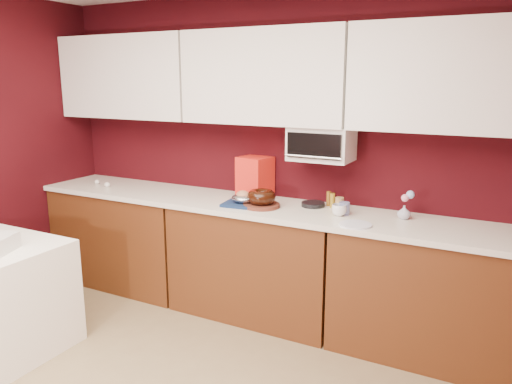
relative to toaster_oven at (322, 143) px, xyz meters
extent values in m
cube|color=#36070C|center=(-0.45, 0.15, -0.12)|extent=(4.00, 0.02, 2.50)
cube|color=#552A11|center=(-1.78, -0.17, -0.95)|extent=(1.31, 0.58, 0.86)
cube|color=#552A11|center=(-0.45, -0.17, -0.95)|extent=(1.31, 0.58, 0.86)
cube|color=#552A11|center=(0.88, -0.17, -0.95)|extent=(1.31, 0.58, 0.86)
cube|color=silver|center=(-0.45, -0.17, -0.49)|extent=(4.00, 0.62, 0.04)
cube|color=white|center=(-1.78, -0.02, 0.48)|extent=(1.31, 0.33, 0.70)
cube|color=white|center=(-0.45, -0.02, 0.48)|extent=(1.31, 0.33, 0.70)
cube|color=white|center=(0.88, -0.02, 0.48)|extent=(1.31, 0.33, 0.70)
cube|color=white|center=(0.00, 0.00, 0.00)|extent=(0.45, 0.30, 0.25)
cube|color=black|center=(0.00, -0.16, 0.00)|extent=(0.40, 0.02, 0.18)
cylinder|color=silver|center=(0.00, -0.18, -0.07)|extent=(0.42, 0.02, 0.02)
cylinder|color=#5C281B|center=(-0.38, -0.23, -0.46)|extent=(0.32, 0.32, 0.03)
torus|color=black|center=(-0.38, -0.23, -0.39)|extent=(0.22, 0.22, 0.09)
cube|color=#14264C|center=(-0.53, -0.25, -0.46)|extent=(0.31, 0.27, 0.02)
ellipsoid|color=silver|center=(-0.53, -0.25, -0.42)|extent=(0.23, 0.22, 0.07)
ellipsoid|color=#BE7A56|center=(-0.53, -0.25, -0.40)|extent=(0.14, 0.12, 0.07)
cube|color=red|center=(-0.58, 0.05, -0.31)|extent=(0.28, 0.26, 0.33)
cylinder|color=black|center=(-0.04, -0.03, -0.46)|extent=(0.19, 0.19, 0.03)
imported|color=white|center=(0.21, -0.19, -0.43)|extent=(0.12, 0.12, 0.10)
cylinder|color=navy|center=(0.24, -0.14, -0.43)|extent=(0.09, 0.09, 0.09)
imported|color=#B3B7CB|center=(0.63, -0.06, -0.42)|extent=(0.08, 0.08, 0.11)
sphere|color=pink|center=(0.63, -0.06, -0.33)|extent=(0.05, 0.05, 0.05)
sphere|color=#98BBF4|center=(0.66, -0.04, -0.30)|extent=(0.06, 0.06, 0.06)
cylinder|color=white|center=(0.39, -0.37, -0.47)|extent=(0.23, 0.23, 0.01)
cylinder|color=olive|center=(0.10, -0.01, -0.42)|extent=(0.04, 0.04, 0.11)
cylinder|color=#9A7446|center=(0.17, -0.04, -0.43)|extent=(0.07, 0.07, 0.09)
ellipsoid|color=silver|center=(-2.09, -0.19, -0.46)|extent=(0.06, 0.05, 0.04)
ellipsoid|color=white|center=(-1.91, -0.24, -0.45)|extent=(0.06, 0.05, 0.04)
cylinder|color=brown|center=(0.05, 0.04, -0.42)|extent=(0.04, 0.04, 0.11)
camera|label=1|loc=(1.27, -3.44, 0.47)|focal=35.00mm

